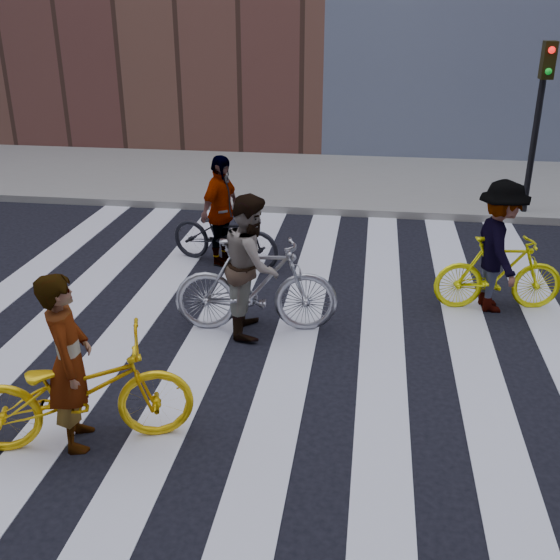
% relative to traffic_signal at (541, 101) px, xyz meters
% --- Properties ---
extents(ground, '(100.00, 100.00, 0.00)m').
position_rel_traffic_signal_xyz_m(ground, '(-4.40, -5.32, -2.28)').
color(ground, black).
rests_on(ground, ground).
extents(sidewalk_far, '(100.00, 5.00, 0.15)m').
position_rel_traffic_signal_xyz_m(sidewalk_far, '(-4.40, 2.18, -2.20)').
color(sidewalk_far, gray).
rests_on(sidewalk_far, ground).
extents(zebra_crosswalk, '(8.25, 10.00, 0.01)m').
position_rel_traffic_signal_xyz_m(zebra_crosswalk, '(-4.40, -5.32, -2.27)').
color(zebra_crosswalk, silver).
rests_on(zebra_crosswalk, ground).
extents(traffic_signal, '(0.22, 0.42, 3.33)m').
position_rel_traffic_signal_xyz_m(traffic_signal, '(0.00, 0.00, 0.00)').
color(traffic_signal, black).
rests_on(traffic_signal, ground).
extents(bike_yellow_left, '(2.27, 1.39, 1.13)m').
position_rel_traffic_signal_xyz_m(bike_yellow_left, '(-5.63, -7.97, -1.72)').
color(bike_yellow_left, yellow).
rests_on(bike_yellow_left, ground).
extents(bike_silver_mid, '(2.14, 0.83, 1.26)m').
position_rel_traffic_signal_xyz_m(bike_silver_mid, '(-4.38, -5.40, -1.65)').
color(bike_silver_mid, '#9B9CA4').
rests_on(bike_silver_mid, ground).
extents(bike_yellow_right, '(1.80, 0.72, 1.05)m').
position_rel_traffic_signal_xyz_m(bike_yellow_right, '(-1.20, -4.27, -1.75)').
color(bike_yellow_right, '#FEFF0E').
rests_on(bike_yellow_right, ground).
extents(bike_dark_rear, '(2.05, 1.23, 1.02)m').
position_rel_traffic_signal_xyz_m(bike_dark_rear, '(-5.30, -3.15, -1.77)').
color(bike_dark_rear, black).
rests_on(bike_dark_rear, ground).
extents(rider_left, '(0.61, 0.75, 1.77)m').
position_rel_traffic_signal_xyz_m(rider_left, '(-5.68, -7.97, -1.39)').
color(rider_left, slate).
rests_on(rider_left, ground).
extents(rider_mid, '(0.79, 0.96, 1.83)m').
position_rel_traffic_signal_xyz_m(rider_mid, '(-4.43, -5.40, -1.37)').
color(rider_mid, slate).
rests_on(rider_mid, ground).
extents(rider_right, '(0.82, 1.26, 1.82)m').
position_rel_traffic_signal_xyz_m(rider_right, '(-1.25, -4.27, -1.37)').
color(rider_right, slate).
rests_on(rider_right, ground).
extents(rider_rear, '(0.73, 1.13, 1.79)m').
position_rel_traffic_signal_xyz_m(rider_rear, '(-5.35, -3.15, -1.39)').
color(rider_rear, slate).
rests_on(rider_rear, ground).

